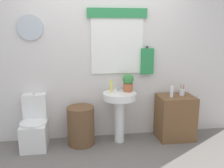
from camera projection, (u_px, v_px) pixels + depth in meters
back_wall at (104, 55)px, 3.79m from camera, size 4.40×0.18×2.60m
toilet at (35, 127)px, 3.61m from camera, size 0.38×0.51×0.78m
laundry_hamper at (81, 126)px, 3.67m from camera, size 0.41×0.41×0.58m
pedestal_sink at (119, 105)px, 3.69m from camera, size 0.50×0.50×0.78m
faucet at (118, 88)px, 3.75m from camera, size 0.03×0.03×0.10m
wooden_cabinet at (175, 117)px, 3.87m from camera, size 0.55×0.44×0.69m
soap_bottle at (111, 86)px, 3.65m from camera, size 0.05×0.05×0.18m
potted_plant at (128, 82)px, 3.69m from camera, size 0.17×0.17×0.28m
lotion_bottle at (172, 92)px, 3.72m from camera, size 0.05×0.05×0.17m
toothbrush_cup at (182, 92)px, 3.81m from camera, size 0.08×0.08×0.18m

